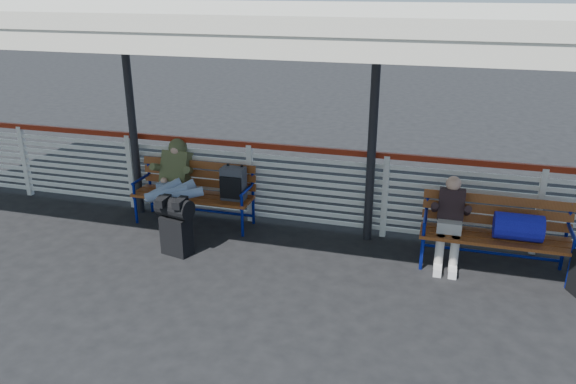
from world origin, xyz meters
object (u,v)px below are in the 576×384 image
(traveler_man, at_px, (174,186))
(companion_person, at_px, (450,221))
(bench_left, at_px, (208,186))
(luggage_stack, at_px, (176,224))
(bench_right, at_px, (506,227))

(traveler_man, height_order, companion_person, traveler_man)
(bench_left, bearing_deg, luggage_stack, -91.06)
(luggage_stack, xyz_separation_m, traveler_man, (-0.35, 0.67, 0.26))
(bench_right, height_order, traveler_man, traveler_man)
(luggage_stack, bearing_deg, traveler_man, 130.66)
(luggage_stack, bearing_deg, bench_right, 23.01)
(bench_left, xyz_separation_m, bench_right, (4.11, -0.32, -0.01))
(bench_right, distance_m, traveler_man, 4.48)
(luggage_stack, relative_size, companion_person, 0.70)
(luggage_stack, bearing_deg, companion_person, 24.68)
(traveler_man, distance_m, companion_person, 3.81)
(traveler_man, bearing_deg, bench_left, 44.47)
(luggage_stack, distance_m, traveler_man, 0.80)
(traveler_man, bearing_deg, bench_right, 0.49)
(bench_left, bearing_deg, companion_person, -5.48)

